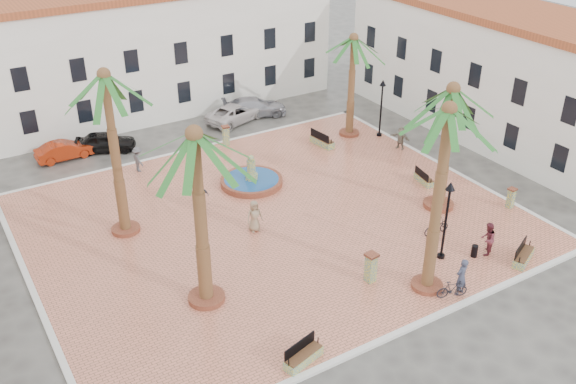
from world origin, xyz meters
The scene contains 36 objects.
ground centered at (0.00, 0.00, 0.00)m, with size 120.00×120.00×0.00m, color #56544F.
plaza centered at (0.00, 0.00, 0.07)m, with size 26.00×22.00×0.15m, color #DB7D5F.
kerb_n centered at (0.00, 11.00, 0.08)m, with size 26.30×0.30×0.16m, color silver.
kerb_s centered at (0.00, -11.00, 0.08)m, with size 26.30×0.30×0.16m, color silver.
kerb_e centered at (13.00, 0.00, 0.08)m, with size 0.30×22.30×0.16m, color silver.
kerb_w centered at (-13.00, 0.00, 0.08)m, with size 0.30×22.30×0.16m, color silver.
building_north centered at (0.00, 19.99, 4.77)m, with size 30.40×7.40×9.50m.
building_east centered at (19.99, 2.00, 4.52)m, with size 7.40×26.40×9.00m.
fountain centered at (0.97, 4.30, 0.42)m, with size 3.84×3.84×1.99m.
palm_nw centered at (-7.47, 3.10, 8.10)m, with size 5.00×5.00×9.20m.
palm_sw centered at (-6.25, -4.65, 7.58)m, with size 5.57×5.57×8.75m.
palm_s centered at (3.13, -9.22, 8.31)m, with size 4.89×4.89×9.40m.
palm_e centered at (8.96, -3.76, 6.43)m, with size 5.68×5.68×7.57m.
palm_ne centered at (10.70, 7.41, 6.42)m, with size 4.71×4.71×7.39m.
bench_s centered at (-4.60, -10.38, 0.43)m, with size 1.94×1.02×0.98m.
bench_se centered at (8.74, -10.13, 0.43)m, with size 1.95×1.30×0.99m.
bench_e centered at (10.22, -1.08, 0.40)m, with size 0.81×1.71×0.87m.
bench_ne centered at (7.94, 6.84, 0.45)m, with size 0.84×2.06×1.06m.
lamppost_s centered at (5.44, -7.73, 3.10)m, with size 0.47×0.47×4.36m.
lamppost_e centered at (12.40, 6.07, 2.99)m, with size 0.46×0.46×4.19m.
bollard_se centered at (1.12, -7.43, 0.96)m, with size 0.62×0.62×1.55m.
bollard_n centered at (2.27, 10.40, 0.87)m, with size 0.57×0.57×1.40m.
bollard_e centered at (12.40, -6.01, 0.79)m, with size 0.49×0.49×1.24m.
litter_bin centered at (6.95, -8.54, 0.47)m, with size 0.33×0.33×0.64m, color black.
cyclist_a centered at (4.07, -10.40, 1.12)m, with size 0.70×0.46×1.93m, color #373A50.
bicycle_a centered at (6.77, -5.91, 0.57)m, with size 0.55×1.58×0.83m, color black.
cyclist_b centered at (7.63, -8.67, 1.05)m, with size 0.88×0.68×1.81m, color maroon.
bicycle_b centered at (3.58, -10.40, 0.61)m, with size 0.43×1.52×0.91m, color black.
pedestrian_fountain_a centered at (-1.44, -0.52, 1.06)m, with size 0.89×0.58×1.81m, color #9A8264.
pedestrian_fountain_b centered at (-2.91, 3.18, 0.94)m, with size 0.92×0.38×1.57m, color #33435D.
pedestrian_north centered at (-4.35, 9.65, 0.98)m, with size 1.08×0.62×1.67m, color #4E4E52.
pedestrian_east centered at (12.22, 3.57, 0.95)m, with size 1.49×0.47×1.61m, color gray.
car_black centered at (-5.13, 14.07, 0.69)m, with size 1.63×4.06×1.38m, color black.
car_red centered at (-7.85, 14.27, 0.63)m, with size 1.33×3.82×1.26m, color #A0270C.
car_silver centered at (6.75, 14.43, 0.72)m, with size 2.01×4.94×1.43m, color #A1A1A9.
car_white centered at (4.96, 14.16, 0.69)m, with size 2.29×4.97×1.38m, color silver.
Camera 1 is at (-15.33, -26.80, 18.85)m, focal length 40.00 mm.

